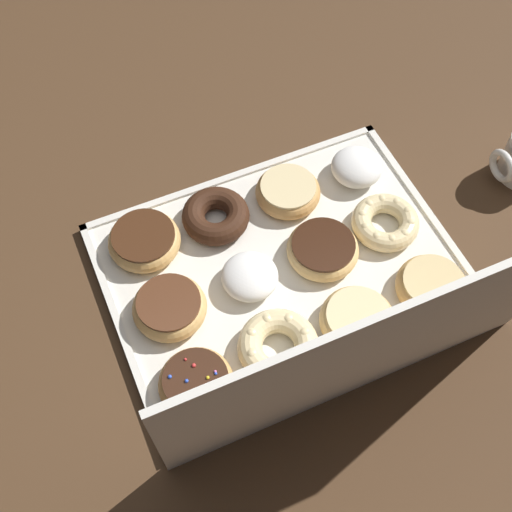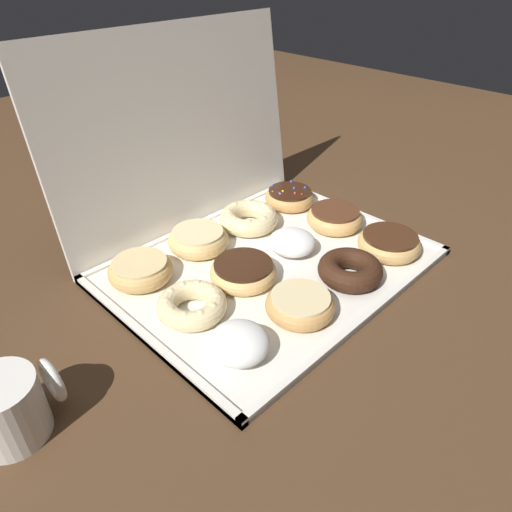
# 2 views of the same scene
# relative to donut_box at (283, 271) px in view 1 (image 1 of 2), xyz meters

# --- Properties ---
(ground_plane) EXTENTS (3.00, 3.00, 0.00)m
(ground_plane) POSITION_rel_donut_box_xyz_m (0.00, 0.00, -0.01)
(ground_plane) COLOR #4C331E
(donut_box) EXTENTS (0.55, 0.42, 0.01)m
(donut_box) POSITION_rel_donut_box_xyz_m (0.00, 0.00, 0.00)
(donut_box) COLOR silver
(donut_box) RESTS_ON ground
(box_lid_open) EXTENTS (0.55, 0.07, 0.39)m
(box_lid_open) POSITION_rel_donut_box_xyz_m (0.00, 0.25, 0.19)
(box_lid_open) COLOR silver
(box_lid_open) RESTS_ON ground
(powdered_filled_donut_0) EXTENTS (0.09, 0.09, 0.05)m
(powdered_filled_donut_0) POSITION_rel_donut_box_xyz_m (-0.20, -0.12, 0.03)
(powdered_filled_donut_0) COLOR white
(powdered_filled_donut_0) RESTS_ON donut_box
(glazed_ring_donut_1) EXTENTS (0.11, 0.11, 0.04)m
(glazed_ring_donut_1) POSITION_rel_donut_box_xyz_m (-0.07, -0.13, 0.02)
(glazed_ring_donut_1) COLOR tan
(glazed_ring_donut_1) RESTS_ON donut_box
(chocolate_cake_ring_donut_2) EXTENTS (0.11, 0.11, 0.04)m
(chocolate_cake_ring_donut_2) POSITION_rel_donut_box_xyz_m (0.06, -0.13, 0.02)
(chocolate_cake_ring_donut_2) COLOR #381E11
(chocolate_cake_ring_donut_2) RESTS_ON donut_box
(chocolate_frosted_donut_3) EXTENTS (0.12, 0.12, 0.04)m
(chocolate_frosted_donut_3) POSITION_rel_donut_box_xyz_m (0.19, -0.13, 0.02)
(chocolate_frosted_donut_3) COLOR tan
(chocolate_frosted_donut_3) RESTS_ON donut_box
(cruller_donut_4) EXTENTS (0.11, 0.11, 0.03)m
(cruller_donut_4) POSITION_rel_donut_box_xyz_m (-0.19, -0.01, 0.02)
(cruller_donut_4) COLOR beige
(cruller_donut_4) RESTS_ON donut_box
(chocolate_frosted_donut_5) EXTENTS (0.12, 0.12, 0.03)m
(chocolate_frosted_donut_5) POSITION_rel_donut_box_xyz_m (-0.07, -0.00, 0.02)
(chocolate_frosted_donut_5) COLOR #E5B770
(chocolate_frosted_donut_5) RESTS_ON donut_box
(powdered_filled_donut_6) EXTENTS (0.09, 0.09, 0.04)m
(powdered_filled_donut_6) POSITION_rel_donut_box_xyz_m (0.06, 0.00, 0.03)
(powdered_filled_donut_6) COLOR white
(powdered_filled_donut_6) RESTS_ON donut_box
(chocolate_frosted_donut_7) EXTENTS (0.11, 0.11, 0.04)m
(chocolate_frosted_donut_7) POSITION_rel_donut_box_xyz_m (0.19, -0.00, 0.02)
(chocolate_frosted_donut_7) COLOR tan
(chocolate_frosted_donut_7) RESTS_ON donut_box
(glazed_ring_donut_8) EXTENTS (0.11, 0.11, 0.04)m
(glazed_ring_donut_8) POSITION_rel_donut_box_xyz_m (-0.19, 0.13, 0.02)
(glazed_ring_donut_8) COLOR tan
(glazed_ring_donut_8) RESTS_ON donut_box
(glazed_ring_donut_9) EXTENTS (0.11, 0.11, 0.04)m
(glazed_ring_donut_9) POSITION_rel_donut_box_xyz_m (-0.06, 0.13, 0.02)
(glazed_ring_donut_9) COLOR #E5B770
(glazed_ring_donut_9) RESTS_ON donut_box
(cruller_donut_10) EXTENTS (0.12, 0.12, 0.04)m
(cruller_donut_10) POSITION_rel_donut_box_xyz_m (0.07, 0.12, 0.02)
(cruller_donut_10) COLOR beige
(cruller_donut_10) RESTS_ON donut_box
(sprinkle_donut_11) EXTENTS (0.11, 0.11, 0.04)m
(sprinkle_donut_11) POSITION_rel_donut_box_xyz_m (0.20, 0.13, 0.02)
(sprinkle_donut_11) COLOR tan
(sprinkle_donut_11) RESTS_ON donut_box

